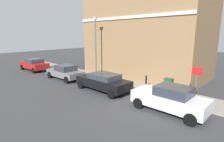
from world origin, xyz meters
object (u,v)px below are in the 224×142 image
at_px(car_red, 34,64).
at_px(bollard_far_kerb, 121,80).
at_px(car_grey, 65,72).
at_px(lamppost, 96,45).
at_px(bollard_near_cabinet, 146,82).
at_px(car_black, 103,81).
at_px(street_sign, 196,80).
at_px(utility_cabinet, 168,87).
at_px(car_white, 170,99).

bearing_deg(car_red, bollard_far_kerb, -173.54).
distance_m(car_grey, lamppost, 3.95).
distance_m(bollard_near_cabinet, bollard_far_kerb, 1.99).
height_order(car_red, bollard_near_cabinet, car_red).
bearing_deg(car_grey, bollard_far_kerb, -167.04).
distance_m(car_black, lamppost, 4.92).
height_order(car_grey, bollard_near_cabinet, car_grey).
xyz_separation_m(street_sign, lamppost, (0.83, 9.70, 1.64)).
height_order(bollard_far_kerb, street_sign, street_sign).
bearing_deg(bollard_far_kerb, utility_cabinet, -78.12).
bearing_deg(street_sign, car_black, 103.92).
bearing_deg(bollard_near_cabinet, utility_cabinet, -93.05).
height_order(car_grey, bollard_far_kerb, car_grey).
xyz_separation_m(car_grey, bollard_far_kerb, (1.45, -5.86, -0.01)).
bearing_deg(utility_cabinet, car_black, 117.80).
bearing_deg(bollard_far_kerb, car_red, 97.70).
bearing_deg(street_sign, bollard_near_cabinet, 78.54).
bearing_deg(lamppost, car_black, -124.49).
bearing_deg(bollard_near_cabinet, bollard_far_kerb, 115.98).
bearing_deg(car_grey, lamppost, -128.70).
xyz_separation_m(car_white, car_grey, (0.16, 10.75, -0.07)).
relative_size(bollard_far_kerb, street_sign, 0.45).
xyz_separation_m(utility_cabinet, bollard_far_kerb, (-0.77, 3.66, 0.02)).
bearing_deg(lamppost, car_white, -105.75).
height_order(car_white, street_sign, street_sign).
relative_size(car_white, bollard_near_cabinet, 3.97).
bearing_deg(lamppost, utility_cabinet, -91.04).
bearing_deg(bollard_far_kerb, car_grey, 103.90).
relative_size(car_grey, utility_cabinet, 3.53).
relative_size(car_red, bollard_near_cabinet, 4.01).
relative_size(car_white, car_red, 0.99).
xyz_separation_m(bollard_near_cabinet, bollard_far_kerb, (-0.87, 1.79, 0.00)).
relative_size(car_white, car_grey, 1.01).
relative_size(street_sign, lamppost, 0.40).
height_order(car_grey, utility_cabinet, car_grey).
bearing_deg(bollard_near_cabinet, car_white, -128.62).
bearing_deg(car_grey, bollard_near_cabinet, -164.06).
height_order(car_grey, car_red, car_red).
height_order(car_red, bollard_far_kerb, car_red).
bearing_deg(car_black, car_white, 178.91).
bearing_deg(car_grey, car_white, 178.23).
xyz_separation_m(car_black, car_grey, (0.01, 5.29, -0.02)).
xyz_separation_m(car_white, bollard_near_cabinet, (2.48, 3.10, -0.07)).
distance_m(car_white, bollard_far_kerb, 5.14).
relative_size(car_white, car_black, 0.91).
relative_size(car_red, lamppost, 0.73).
height_order(car_white, car_red, car_white).
bearing_deg(street_sign, car_red, 95.55).
distance_m(street_sign, lamppost, 9.88).
relative_size(car_black, bollard_far_kerb, 4.34).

